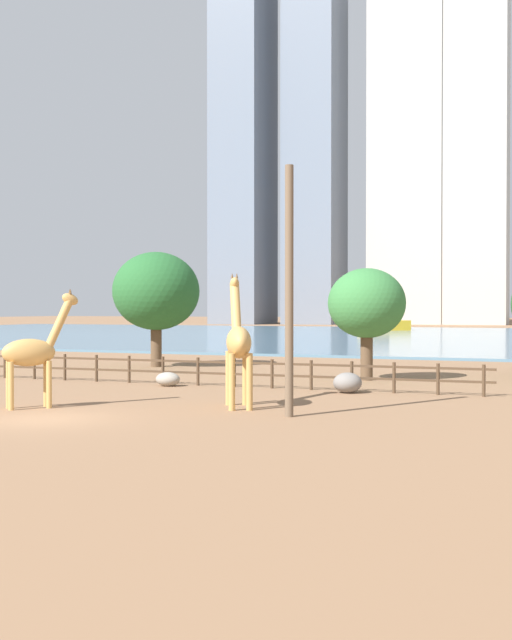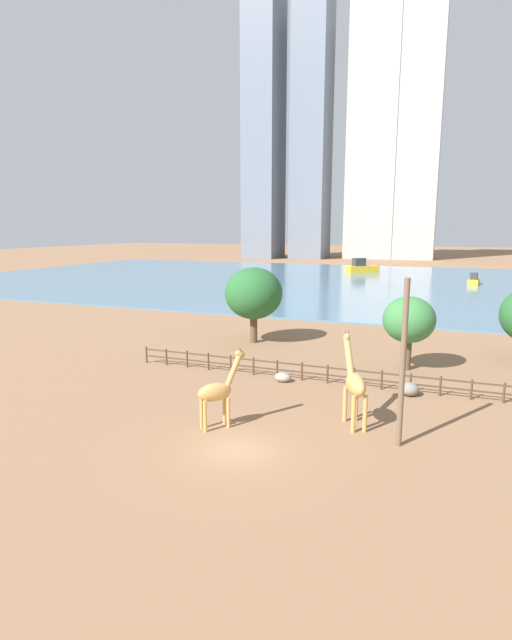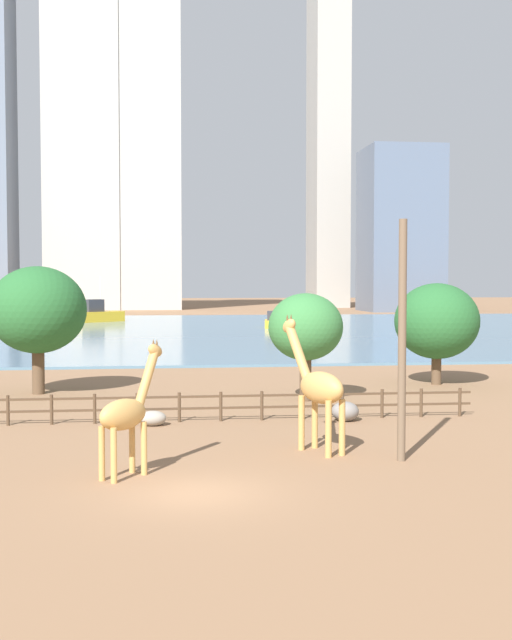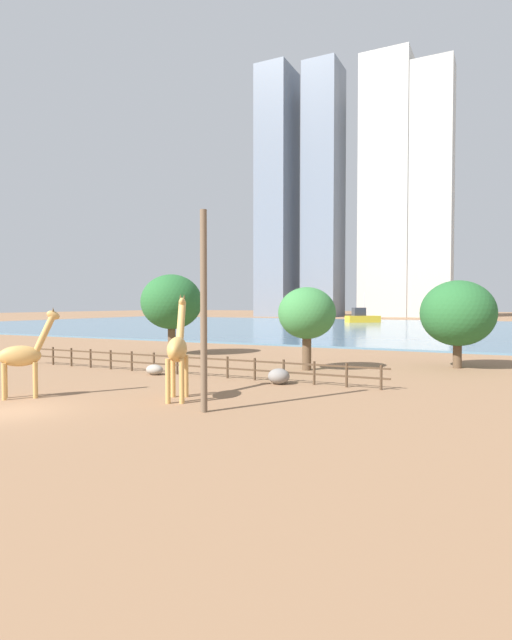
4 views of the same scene
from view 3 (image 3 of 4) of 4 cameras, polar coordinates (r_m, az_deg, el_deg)
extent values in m
plane|color=#8C6647|center=(103.22, -6.18, -0.69)|extent=(400.00, 400.00, 0.00)
cube|color=slate|center=(100.22, -6.16, -0.74)|extent=(180.00, 86.00, 0.20)
cylinder|color=tan|center=(26.41, -8.80, -8.87)|extent=(0.28, 0.28, 1.70)
cylinder|color=tan|center=(26.05, -7.97, -9.03)|extent=(0.28, 0.28, 1.70)
cylinder|color=tan|center=(25.51, -10.91, -9.30)|extent=(0.28, 0.28, 1.70)
cylinder|color=tan|center=(25.14, -10.08, -9.47)|extent=(0.28, 0.28, 1.70)
ellipsoid|color=tan|center=(25.56, -9.45, -6.65)|extent=(1.83, 1.89, 0.98)
cylinder|color=tan|center=(26.18, -7.76, -4.09)|extent=(0.94, 0.98, 1.84)
ellipsoid|color=tan|center=(26.38, -7.19, -2.16)|extent=(0.71, 0.73, 0.61)
cone|color=brown|center=(26.41, -7.31, -1.53)|extent=(0.13, 0.13, 0.18)
cone|color=brown|center=(26.30, -7.07, -1.55)|extent=(0.13, 0.13, 0.18)
cylinder|color=tan|center=(29.54, 3.25, -7.30)|extent=(0.31, 0.31, 2.00)
cylinder|color=tan|center=(29.91, 4.20, -7.18)|extent=(0.31, 0.31, 2.00)
cylinder|color=tan|center=(28.34, 5.17, -7.74)|extent=(0.31, 0.31, 2.00)
cylinder|color=tan|center=(28.74, 6.14, -7.60)|extent=(0.31, 0.31, 2.00)
ellipsoid|color=tan|center=(28.92, 4.68, -4.82)|extent=(1.81, 2.37, 1.16)
cylinder|color=tan|center=(29.88, 3.01, -2.29)|extent=(0.98, 1.44, 2.09)
ellipsoid|color=tan|center=(30.26, 2.37, -0.41)|extent=(0.71, 0.92, 0.76)
cone|color=brown|center=(30.19, 2.24, 0.22)|extent=(0.14, 0.14, 0.21)
cone|color=brown|center=(30.30, 2.51, 0.23)|extent=(0.14, 0.14, 0.21)
cylinder|color=brown|center=(27.79, 10.35, -1.45)|extent=(0.28, 0.28, 8.28)
ellipsoid|color=gray|center=(34.73, -7.35, -6.94)|extent=(1.16, 0.86, 0.64)
ellipsoid|color=gray|center=(35.79, 6.36, -6.47)|extent=(1.21, 1.15, 0.86)
cylinder|color=#4C3826|center=(36.06, -17.23, -6.16)|extent=(0.14, 0.14, 1.30)
cylinder|color=#4C3826|center=(35.78, -14.33, -6.19)|extent=(0.14, 0.14, 1.30)
cylinder|color=#4C3826|center=(35.58, -11.40, -6.21)|extent=(0.14, 0.14, 1.30)
cylinder|color=#4C3826|center=(35.48, -8.45, -6.21)|extent=(0.14, 0.14, 1.30)
cylinder|color=#4C3826|center=(35.47, -5.48, -6.19)|extent=(0.14, 0.14, 1.30)
cylinder|color=#4C3826|center=(35.55, -2.52, -6.16)|extent=(0.14, 0.14, 1.30)
cylinder|color=#4C3826|center=(35.73, 0.42, -6.12)|extent=(0.14, 0.14, 1.30)
cylinder|color=#4C3826|center=(36.00, 3.32, -6.05)|extent=(0.14, 0.14, 1.30)
cylinder|color=#4C3826|center=(36.36, 6.17, -5.98)|extent=(0.14, 0.14, 1.30)
cylinder|color=#4C3826|center=(36.81, 8.95, -5.89)|extent=(0.14, 0.14, 1.30)
cylinder|color=#4C3826|center=(37.34, 11.66, -5.79)|extent=(0.14, 0.14, 1.30)
cylinder|color=#4C3826|center=(37.95, 14.29, -5.68)|extent=(0.14, 0.14, 1.30)
cube|color=#4C3826|center=(35.41, -5.12, -5.46)|extent=(26.10, 0.08, 0.10)
cube|color=#4C3826|center=(35.49, -5.12, -6.30)|extent=(26.10, 0.08, 0.10)
cylinder|color=brown|center=(49.23, 12.70, -3.46)|extent=(0.59, 0.59, 1.79)
ellipsoid|color=#26602D|center=(49.01, 12.74, -0.07)|extent=(5.03, 5.03, 4.53)
cylinder|color=brown|center=(45.53, -15.22, -3.54)|extent=(0.67, 0.67, 2.50)
ellipsoid|color=#26602D|center=(45.29, -15.27, 0.70)|extent=(5.29, 5.29, 4.76)
cylinder|color=brown|center=(41.53, 3.54, -4.19)|extent=(0.61, 0.61, 2.29)
ellipsoid|color=#387A3D|center=(41.29, 3.55, -0.49)|extent=(3.86, 3.86, 3.47)
cube|color=gold|center=(121.26, -11.13, 0.23)|extent=(7.61, 6.98, 1.52)
cube|color=#333338|center=(120.66, -11.50, 1.01)|extent=(3.28, 3.16, 1.83)
cylinder|color=silver|center=(121.39, -11.00, 1.86)|extent=(0.17, 0.17, 5.33)
cube|color=gold|center=(103.96, 1.12, -0.27)|extent=(2.41, 5.14, 0.99)
cube|color=#333338|center=(103.29, 1.13, 0.31)|extent=(1.41, 1.92, 1.19)
cube|color=#B7B2A8|center=(183.62, -7.97, 13.65)|extent=(16.02, 10.30, 82.01)
cube|color=#B7B2A8|center=(185.97, -12.23, 14.34)|extent=(16.33, 13.11, 87.50)
cube|color=slate|center=(171.15, 10.23, 6.32)|extent=(15.42, 15.04, 33.95)
cube|color=#ADA89E|center=(201.35, 5.15, 15.72)|extent=(8.06, 14.48, 102.83)
camera|label=1|loc=(17.03, 77.44, -8.07)|focal=45.00mm
camera|label=2|loc=(11.19, 70.37, 24.23)|focal=28.00mm
camera|label=4|loc=(21.29, 57.39, -3.08)|focal=28.00mm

